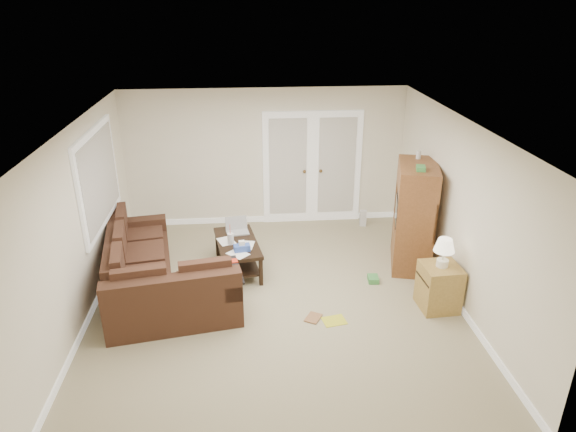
{
  "coord_description": "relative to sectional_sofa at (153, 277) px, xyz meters",
  "views": [
    {
      "loc": [
        -0.35,
        -6.15,
        3.98
      ],
      "look_at": [
        0.21,
        0.44,
        1.1
      ],
      "focal_mm": 32.0,
      "sensor_mm": 36.0,
      "label": 1
    }
  ],
  "objects": [
    {
      "name": "floor_magazine",
      "position": [
        2.44,
        -0.8,
        -0.31
      ],
      "size": [
        0.34,
        0.29,
        0.01
      ],
      "primitive_type": "cube",
      "rotation": [
        0.0,
        0.0,
        0.2
      ],
      "color": "gold",
      "rests_on": "floor"
    },
    {
      "name": "floor",
      "position": [
        1.71,
        -0.24,
        -0.32
      ],
      "size": [
        5.5,
        5.5,
        0.0
      ],
      "primitive_type": "plane",
      "color": "tan",
      "rests_on": "ground"
    },
    {
      "name": "window_left",
      "position": [
        -0.76,
        0.76,
        1.23
      ],
      "size": [
        0.05,
        1.92,
        1.42
      ],
      "color": "white",
      "rests_on": "wall_left"
    },
    {
      "name": "space_heater",
      "position": [
        3.48,
        2.16,
        -0.17
      ],
      "size": [
        0.13,
        0.11,
        0.29
      ],
      "primitive_type": "cube",
      "rotation": [
        0.0,
        0.0,
        -0.13
      ],
      "color": "silver",
      "rests_on": "floor"
    },
    {
      "name": "coffee_table",
      "position": [
        1.18,
        0.72,
        -0.05
      ],
      "size": [
        0.77,
        1.26,
        0.81
      ],
      "rotation": [
        0.0,
        0.0,
        0.16
      ],
      "color": "black",
      "rests_on": "floor"
    },
    {
      "name": "side_cabinet",
      "position": [
        3.91,
        -0.59,
        0.06
      ],
      "size": [
        0.52,
        0.52,
        1.05
      ],
      "rotation": [
        0.0,
        0.0,
        0.06
      ],
      "color": "#A7823D",
      "rests_on": "floor"
    },
    {
      "name": "french_doors",
      "position": [
        2.56,
        2.48,
        0.72
      ],
      "size": [
        1.8,
        0.05,
        2.13
      ],
      "color": "white",
      "rests_on": "floor"
    },
    {
      "name": "wall_right",
      "position": [
        4.21,
        -0.24,
        0.93
      ],
      "size": [
        0.02,
        5.5,
        2.5
      ],
      "primitive_type": "cube",
      "color": "white",
      "rests_on": "floor"
    },
    {
      "name": "baseboards",
      "position": [
        1.71,
        -0.24,
        -0.27
      ],
      "size": [
        5.0,
        5.5,
        0.1
      ],
      "primitive_type": null,
      "color": "white",
      "rests_on": "floor"
    },
    {
      "name": "tv_armoire",
      "position": [
        3.9,
        0.66,
        0.52
      ],
      "size": [
        0.81,
        1.14,
        1.78
      ],
      "rotation": [
        0.0,
        0.0,
        -0.25
      ],
      "color": "brown",
      "rests_on": "floor"
    },
    {
      "name": "ceiling",
      "position": [
        1.71,
        -0.24,
        2.18
      ],
      "size": [
        5.0,
        5.5,
        0.02
      ],
      "primitive_type": "cube",
      "color": "white",
      "rests_on": "wall_back"
    },
    {
      "name": "floor_book",
      "position": [
        2.1,
        -0.67,
        -0.31
      ],
      "size": [
        0.28,
        0.3,
        0.02
      ],
      "primitive_type": "imported",
      "rotation": [
        0.0,
        0.0,
        -0.52
      ],
      "color": "brown",
      "rests_on": "floor"
    },
    {
      "name": "wall_front",
      "position": [
        1.71,
        -2.99,
        0.93
      ],
      "size": [
        5.0,
        0.02,
        2.5
      ],
      "primitive_type": "cube",
      "color": "white",
      "rests_on": "floor"
    },
    {
      "name": "wall_left",
      "position": [
        -0.79,
        -0.24,
        0.93
      ],
      "size": [
        0.02,
        5.5,
        2.5
      ],
      "primitive_type": "cube",
      "color": "white",
      "rests_on": "floor"
    },
    {
      "name": "sectional_sofa",
      "position": [
        0.0,
        0.0,
        0.0
      ],
      "size": [
        2.15,
        2.72,
        0.81
      ],
      "rotation": [
        0.0,
        0.0,
        0.17
      ],
      "color": "#3F2518",
      "rests_on": "floor"
    },
    {
      "name": "floor_greenbox",
      "position": [
        3.2,
        0.16,
        -0.28
      ],
      "size": [
        0.17,
        0.22,
        0.08
      ],
      "primitive_type": "cube",
      "rotation": [
        0.0,
        0.0,
        -0.08
      ],
      "color": "#3F8C42",
      "rests_on": "floor"
    },
    {
      "name": "wall_back",
      "position": [
        1.71,
        2.51,
        0.93
      ],
      "size": [
        5.0,
        0.02,
        2.5
      ],
      "primitive_type": "cube",
      "color": "white",
      "rests_on": "floor"
    }
  ]
}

